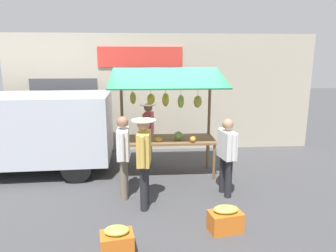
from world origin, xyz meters
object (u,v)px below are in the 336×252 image
at_px(parked_van, 9,127).
at_px(produce_crate_near, 117,241).
at_px(shopper_with_ponytail, 227,152).
at_px(market_stall, 168,110).
at_px(produce_crate_side, 225,219).
at_px(shopper_with_shopping_bag, 123,151).
at_px(vendor_with_sunhat, 148,129).
at_px(shopper_in_grey_tee, 144,155).

xyz_separation_m(parked_van, produce_crate_near, (-2.82, 3.39, -0.93)).
xyz_separation_m(shopper_with_ponytail, parked_van, (4.83, -1.61, 0.22)).
xyz_separation_m(shopper_with_ponytail, produce_crate_near, (2.01, 1.79, -0.71)).
relative_size(market_stall, produce_crate_near, 4.90).
height_order(parked_van, produce_crate_side, parked_van).
height_order(shopper_with_shopping_bag, produce_crate_side, shopper_with_shopping_bag).
bearing_deg(vendor_with_sunhat, shopper_in_grey_tee, 6.52).
bearing_deg(parked_van, shopper_in_grey_tee, 145.38).
bearing_deg(shopper_in_grey_tee, vendor_with_sunhat, 3.10).
height_order(shopper_with_shopping_bag, shopper_with_ponytail, shopper_with_shopping_bag).
xyz_separation_m(market_stall, shopper_in_grey_tee, (0.54, 1.62, -0.53)).
bearing_deg(shopper_with_ponytail, produce_crate_near, 120.16).
xyz_separation_m(vendor_with_sunhat, shopper_with_ponytail, (-1.53, 1.93, -0.05)).
xyz_separation_m(shopper_with_ponytail, produce_crate_side, (0.34, 1.32, -0.70)).
bearing_deg(produce_crate_side, produce_crate_near, 15.44).
relative_size(produce_crate_near, produce_crate_side, 0.90).
bearing_deg(shopper_with_shopping_bag, parked_van, 60.52).
xyz_separation_m(shopper_in_grey_tee, shopper_with_ponytail, (-1.63, -0.41, -0.11)).
distance_m(market_stall, shopper_with_shopping_bag, 1.62).
xyz_separation_m(vendor_with_sunhat, parked_van, (3.30, 0.32, 0.17)).
xyz_separation_m(market_stall, shopper_with_ponytail, (-1.08, 1.21, -0.64)).
distance_m(shopper_with_shopping_bag, shopper_in_grey_tee, 0.62).
bearing_deg(produce_crate_near, shopper_with_ponytail, -138.45).
height_order(shopper_in_grey_tee, produce_crate_near, shopper_in_grey_tee).
bearing_deg(shopper_with_ponytail, market_stall, 30.35).
height_order(market_stall, produce_crate_side, market_stall).
relative_size(vendor_with_sunhat, parked_van, 0.36).
xyz_separation_m(market_stall, produce_crate_side, (-0.74, 2.54, -1.34)).
xyz_separation_m(vendor_with_sunhat, produce_crate_side, (-1.19, 3.25, -0.75)).
height_order(market_stall, produce_crate_near, market_stall).
distance_m(market_stall, parked_van, 3.79).
bearing_deg(market_stall, parked_van, -6.01).
height_order(vendor_with_sunhat, parked_van, parked_van).
relative_size(vendor_with_sunhat, produce_crate_side, 2.83).
distance_m(shopper_with_shopping_bag, parked_van, 3.21).
distance_m(vendor_with_sunhat, shopper_in_grey_tee, 2.34).
relative_size(parked_van, produce_crate_side, 7.86).
height_order(shopper_with_ponytail, produce_crate_side, shopper_with_ponytail).
distance_m(parked_van, produce_crate_near, 4.51).
distance_m(market_stall, produce_crate_side, 2.96).
bearing_deg(market_stall, produce_crate_side, 106.36).
relative_size(shopper_with_shopping_bag, parked_van, 0.37).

